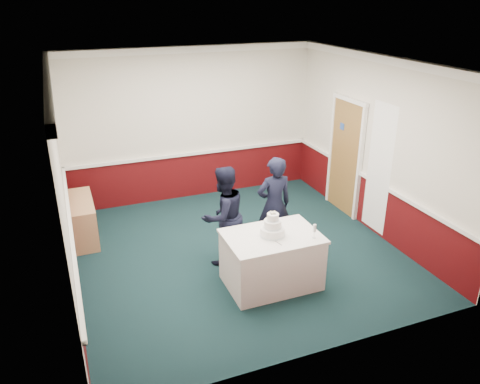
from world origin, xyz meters
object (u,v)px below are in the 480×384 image
object	(u,v)px
cake_table	(272,259)
person_woman	(274,205)
wedding_cake	(272,228)
person_man	(223,216)
cake_knife	(277,242)
sideboard	(83,219)
champagne_flute	(315,229)

from	to	relation	value
cake_table	person_woman	world-z (taller)	person_woman
wedding_cake	person_woman	distance (m)	0.99
person_man	person_woman	xyz separation A→B (m)	(0.87, 0.05, 0.01)
wedding_cake	person_woman	xyz separation A→B (m)	(0.44, 0.88, -0.10)
wedding_cake	cake_knife	size ratio (longest dim) A/B	1.65
person_man	person_woman	bearing A→B (deg)	163.87
cake_table	wedding_cake	xyz separation A→B (m)	(-0.00, 0.00, 0.50)
cake_table	person_woman	xyz separation A→B (m)	(0.44, 0.88, 0.40)
sideboard	cake_table	distance (m)	3.41
cake_table	cake_knife	bearing A→B (deg)	-98.53
sideboard	champagne_flute	world-z (taller)	champagne_flute
cake_knife	champagne_flute	world-z (taller)	champagne_flute
champagne_flute	person_man	size ratio (longest dim) A/B	0.13
champagne_flute	person_woman	world-z (taller)	person_woman
cake_table	wedding_cake	distance (m)	0.50
wedding_cake	cake_knife	world-z (taller)	wedding_cake
cake_knife	person_man	size ratio (longest dim) A/B	0.14
person_woman	champagne_flute	bearing A→B (deg)	93.26
wedding_cake	person_woman	world-z (taller)	person_woman
wedding_cake	person_woman	size ratio (longest dim) A/B	0.23
champagne_flute	sideboard	bearing A→B (deg)	137.13
cake_table	champagne_flute	bearing A→B (deg)	-29.25
sideboard	person_woman	bearing A→B (deg)	-28.39
champagne_flute	person_man	distance (m)	1.45
champagne_flute	wedding_cake	bearing A→B (deg)	150.75
sideboard	person_man	size ratio (longest dim) A/B	0.76
wedding_cake	champagne_flute	bearing A→B (deg)	-29.25
cake_table	person_woman	bearing A→B (deg)	63.44
cake_table	person_man	world-z (taller)	person_man
person_woman	sideboard	bearing A→B (deg)	-28.11
sideboard	champagne_flute	xyz separation A→B (m)	(2.90, -2.70, 0.58)
cake_knife	champagne_flute	bearing A→B (deg)	-21.86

